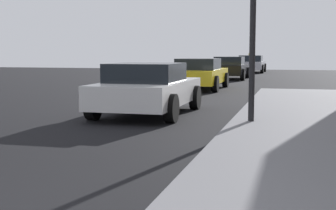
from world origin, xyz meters
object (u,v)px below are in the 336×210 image
(car_yellow, at_px, (199,74))
(car_black, at_px, (230,68))
(car_white, at_px, (148,88))
(car_silver, at_px, (251,64))

(car_yellow, bearing_deg, car_black, 88.19)
(car_white, relative_size, car_yellow, 0.93)
(car_black, xyz_separation_m, car_silver, (0.36, 9.33, 0.00))
(car_yellow, relative_size, car_black, 1.08)
(car_white, distance_m, car_silver, 25.35)
(car_yellow, relative_size, car_silver, 0.96)
(car_white, bearing_deg, car_yellow, 92.26)
(car_yellow, xyz_separation_m, car_black, (0.24, 7.74, -0.00))
(car_white, xyz_separation_m, car_silver, (0.28, 25.35, 0.00))
(car_white, bearing_deg, car_black, 90.29)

